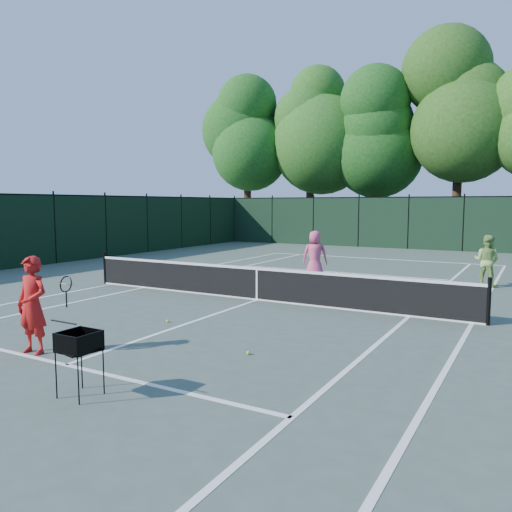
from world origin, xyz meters
The scene contains 21 objects.
ground centered at (0.00, 0.00, 0.00)m, with size 90.00×90.00×0.00m, color #425147.
sideline_doubles_left centered at (-5.49, 0.00, 0.00)m, with size 0.10×23.77×0.01m, color white.
sideline_doubles_right centered at (5.49, 0.00, 0.00)m, with size 0.10×23.77×0.01m, color white.
sideline_singles_left centered at (-4.12, 0.00, 0.00)m, with size 0.10×23.77×0.01m, color white.
sideline_singles_right centered at (4.12, 0.00, 0.00)m, with size 0.10×23.77×0.01m, color white.
baseline_far centered at (0.00, 11.88, 0.00)m, with size 10.97×0.10×0.01m, color white.
service_line_near centered at (0.00, -6.40, 0.00)m, with size 8.23×0.10×0.01m, color white.
service_line_far centered at (0.00, 6.40, 0.00)m, with size 8.23×0.10×0.01m, color white.
center_service_line centered at (0.00, 0.00, 0.00)m, with size 0.10×12.80×0.01m, color white.
tennis_net centered at (0.00, 0.00, 0.48)m, with size 11.69×0.09×1.06m.
fence_far centered at (0.00, 18.00, 1.50)m, with size 24.00×0.05×3.00m, color black.
tree_0 centered at (-13.00, 21.50, 8.16)m, with size 6.40×6.40×13.14m.
tree_1 centered at (-8.00, 22.00, 8.69)m, with size 6.80×6.80×13.98m.
tree_2 centered at (-3.00, 21.80, 7.73)m, with size 6.00×6.00×12.40m.
tree_3 centered at (2.00, 22.30, 9.01)m, with size 7.00×7.00×14.45m.
coach centered at (-1.03, -6.22, 0.87)m, with size 0.90×0.67×1.73m.
player_pink centered at (0.00, 4.07, 0.87)m, with size 0.98×0.79×1.73m.
player_green centered at (5.27, 5.65, 0.83)m, with size 0.94×0.82×1.65m.
ball_hopper centered at (1.28, -7.21, 0.77)m, with size 0.56×0.56×0.91m.
loose_ball_near_cart centered at (2.33, -4.43, 0.03)m, with size 0.07×0.07×0.07m, color #C0D32B.
loose_ball_midcourt centered at (-0.45, -3.27, 0.03)m, with size 0.07×0.07×0.07m, color #D5E92F.
Camera 1 is at (6.67, -11.79, 2.65)m, focal length 35.00 mm.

